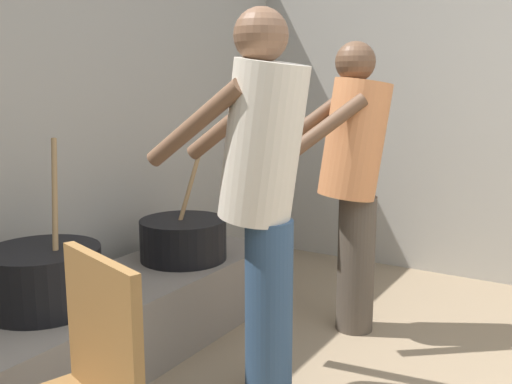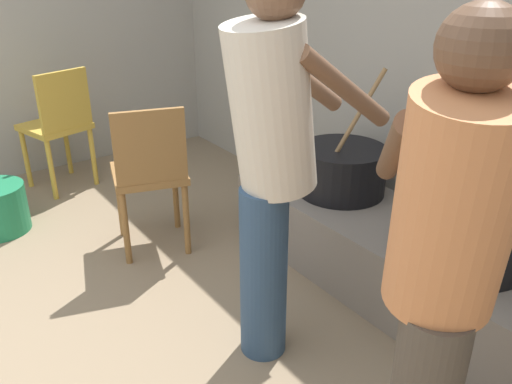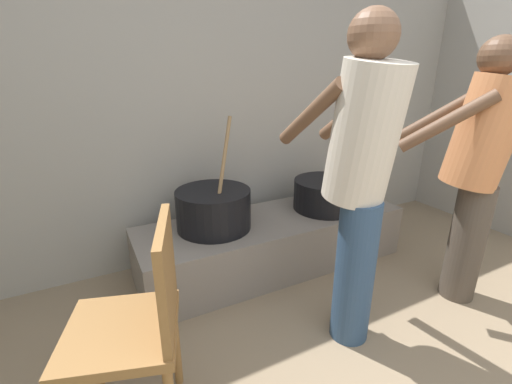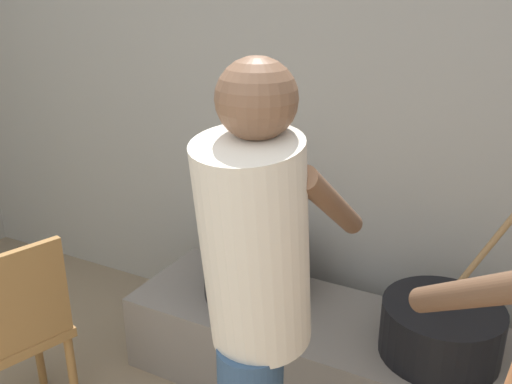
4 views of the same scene
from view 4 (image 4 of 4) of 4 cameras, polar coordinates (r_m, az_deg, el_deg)
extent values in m
cube|color=#9E998E|center=(2.80, 6.49, 6.63)|extent=(5.18, 0.20, 2.20)
cube|color=slate|center=(2.65, 8.10, -16.32)|extent=(1.92, 0.60, 0.38)
cylinder|color=black|center=(2.66, -0.05, -7.83)|extent=(0.49, 0.49, 0.26)
cylinder|color=#937047|center=(2.48, 1.69, -1.58)|extent=(0.20, 0.20, 0.51)
cylinder|color=black|center=(2.39, 18.32, -13.21)|extent=(0.47, 0.47, 0.22)
cylinder|color=#937047|center=(2.23, 21.32, -6.96)|extent=(0.26, 0.04, 0.51)
cylinder|color=brown|center=(1.42, 21.54, -9.51)|extent=(0.37, 0.37, 0.35)
cylinder|color=beige|center=(1.55, -0.12, -5.62)|extent=(0.30, 0.39, 0.67)
sphere|color=brown|center=(1.43, 0.06, 9.48)|extent=(0.22, 0.22, 0.22)
cylinder|color=brown|center=(1.68, 7.75, -1.20)|extent=(0.07, 0.47, 0.36)
cylinder|color=brown|center=(1.78, -0.43, 0.31)|extent=(0.07, 0.47, 0.36)
cylinder|color=olive|center=(2.83, -21.41, -14.27)|extent=(0.04, 0.04, 0.44)
cylinder|color=olive|center=(2.58, -18.12, -17.75)|extent=(0.04, 0.04, 0.44)
cube|color=olive|center=(2.52, -24.07, -12.85)|extent=(0.50, 0.50, 0.04)
cube|color=olive|center=(2.26, -23.18, -10.23)|extent=(0.14, 0.37, 0.40)
camera|label=1|loc=(2.63, -58.94, 0.16)|focal=39.96mm
camera|label=2|loc=(0.88, 108.04, -17.63)|focal=37.50mm
camera|label=3|loc=(1.85, -57.43, -2.22)|focal=24.25mm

